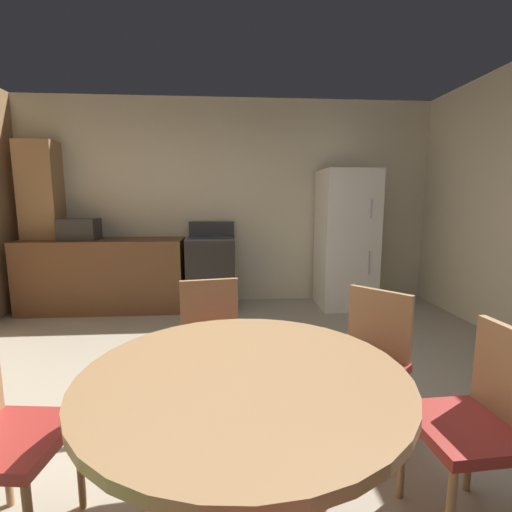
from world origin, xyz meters
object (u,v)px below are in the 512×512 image
(refrigerator, at_px, (346,240))
(chair_east, at_px, (482,416))
(oven_range, at_px, (211,272))
(dining_table, at_px, (244,410))
(chair_north, at_px, (212,340))
(microwave, at_px, (79,229))
(chair_northeast, at_px, (368,356))

(refrigerator, height_order, chair_east, refrigerator)
(oven_range, xyz_separation_m, dining_table, (0.28, -3.37, 0.14))
(oven_range, height_order, chair_north, oven_range)
(oven_range, height_order, microwave, microwave)
(chair_north, bearing_deg, chair_east, 41.65)
(refrigerator, relative_size, chair_northeast, 2.02)
(chair_northeast, relative_size, chair_east, 1.00)
(microwave, xyz_separation_m, dining_table, (1.89, -3.37, -0.43))
(refrigerator, distance_m, chair_northeast, 2.78)
(refrigerator, relative_size, dining_table, 1.46)
(refrigerator, bearing_deg, chair_north, -124.66)
(microwave, height_order, chair_northeast, microwave)
(chair_north, relative_size, chair_east, 1.00)
(dining_table, bearing_deg, chair_east, 2.94)
(oven_range, relative_size, dining_table, 0.91)
(oven_range, height_order, dining_table, oven_range)
(oven_range, bearing_deg, microwave, -179.87)
(oven_range, distance_m, chair_east, 3.55)
(oven_range, relative_size, chair_north, 1.26)
(chair_north, bearing_deg, chair_northeast, 60.96)
(chair_north, height_order, chair_east, same)
(oven_range, distance_m, chair_northeast, 2.90)
(oven_range, relative_size, microwave, 2.50)
(oven_range, xyz_separation_m, chair_northeast, (1.02, -2.71, 0.03))
(microwave, height_order, chair_north, microwave)
(dining_table, xyz_separation_m, chair_north, (-0.17, 0.97, -0.10))
(oven_range, xyz_separation_m, microwave, (-1.61, -0.00, 0.56))
(chair_northeast, bearing_deg, refrigerator, -146.62)
(microwave, height_order, dining_table, microwave)
(microwave, distance_m, chair_east, 4.42)
(dining_table, xyz_separation_m, chair_northeast, (0.74, 0.65, -0.10))
(chair_northeast, height_order, chair_east, same)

